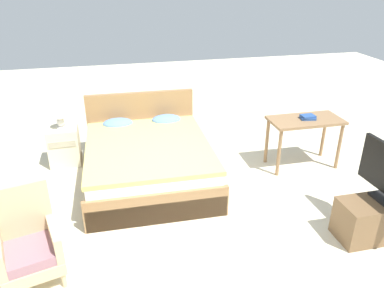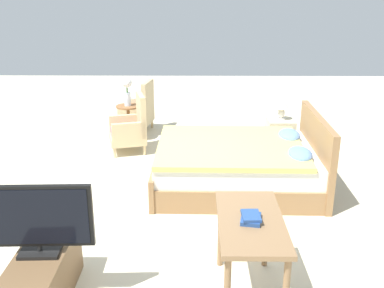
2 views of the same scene
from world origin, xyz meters
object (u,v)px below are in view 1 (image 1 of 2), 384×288
(nightstand, at_px, (64,146))
(table_lamp, at_px, (59,114))
(armchair_by_window_right, at_px, (28,244))
(book_stack, at_px, (308,117))
(bed, at_px, (148,159))
(tv_stand, at_px, (381,218))
(vanity_desk, at_px, (305,126))

(nightstand, relative_size, table_lamp, 1.75)
(armchair_by_window_right, height_order, book_stack, armchair_by_window_right)
(book_stack, bearing_deg, table_lamp, 166.00)
(bed, xyz_separation_m, table_lamp, (-1.16, 0.72, 0.50))
(tv_stand, xyz_separation_m, vanity_desk, (-0.05, 1.69, 0.41))
(bed, bearing_deg, book_stack, -3.42)
(book_stack, bearing_deg, nightstand, 166.01)
(tv_stand, bearing_deg, bed, 141.78)
(bed, xyz_separation_m, armchair_by_window_right, (-1.31, -1.60, 0.08))
(nightstand, bearing_deg, bed, -31.85)
(nightstand, xyz_separation_m, tv_stand, (3.48, -2.55, -0.06))
(table_lamp, bearing_deg, armchair_by_window_right, -93.60)
(nightstand, xyz_separation_m, table_lamp, (0.00, 0.00, 0.50))
(vanity_desk, xyz_separation_m, book_stack, (0.02, -0.00, 0.14))
(nightstand, distance_m, vanity_desk, 3.55)
(bed, distance_m, nightstand, 1.37)
(nightstand, relative_size, vanity_desk, 0.56)
(nightstand, distance_m, book_stack, 3.59)
(tv_stand, bearing_deg, vanity_desk, 91.68)
(bed, bearing_deg, tv_stand, -38.22)
(bed, height_order, book_stack, bed)
(tv_stand, bearing_deg, table_lamp, 143.79)
(bed, distance_m, armchair_by_window_right, 2.07)
(vanity_desk, bearing_deg, tv_stand, -88.32)
(bed, height_order, armchair_by_window_right, bed)
(armchair_by_window_right, height_order, vanity_desk, armchair_by_window_right)
(tv_stand, height_order, vanity_desk, vanity_desk)
(book_stack, bearing_deg, armchair_by_window_right, -157.90)
(armchair_by_window_right, distance_m, tv_stand, 3.63)
(armchair_by_window_right, xyz_separation_m, tv_stand, (3.62, -0.22, -0.15))
(bed, height_order, table_lamp, bed)
(armchair_by_window_right, xyz_separation_m, table_lamp, (0.15, 2.32, 0.42))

